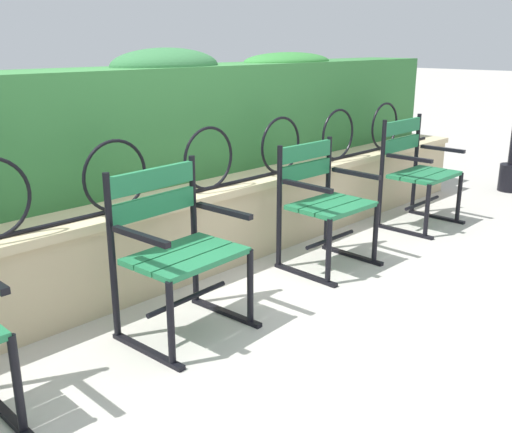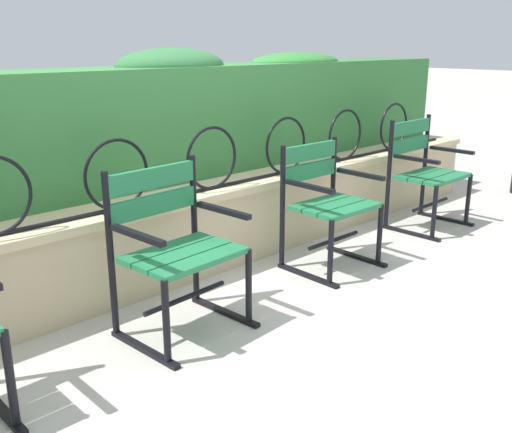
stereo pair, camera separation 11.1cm
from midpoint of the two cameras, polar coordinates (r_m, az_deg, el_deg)
name	(u,v)px [view 2 (the right image)]	position (r m, az deg, el deg)	size (l,w,h in m)	color
ground_plane	(260,307)	(3.47, 1.36, -8.85)	(60.00, 60.00, 0.00)	#BCB7AD
stone_wall	(183,233)	(3.88, -6.34, -1.63)	(6.69, 0.41, 0.56)	#C6B289
iron_arch_fence	(170,169)	(3.62, -7.55, 4.62)	(6.16, 0.02, 0.42)	black
hedge_row	(137,121)	(4.07, -10.81, 9.18)	(6.55, 0.55, 0.90)	#387A3D
park_chair_centre_left	(174,246)	(3.09, -7.00, -2.87)	(0.64, 0.56, 0.89)	#237547
park_chair_centre_right	(327,201)	(4.00, 7.71, 1.48)	(0.57, 0.53, 0.85)	#237547
park_chair_rightmost	(425,171)	(5.06, 16.81, 4.31)	(0.61, 0.52, 0.90)	#237547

